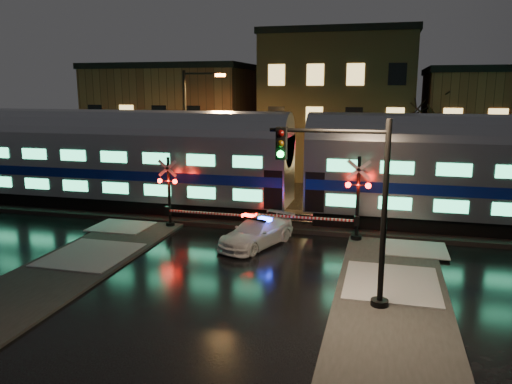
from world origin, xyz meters
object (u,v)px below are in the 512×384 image
police_car (257,232)px  streetlight (190,127)px  crossing_signal_left (175,200)px  traffic_light (353,210)px  crossing_signal_right (350,207)px

police_car → streetlight: size_ratio=0.57×
crossing_signal_left → traffic_light: size_ratio=0.84×
crossing_signal_right → traffic_light: 7.74m
police_car → crossing_signal_right: bearing=44.5°
streetlight → police_car: bearing=-51.6°
streetlight → traffic_light: bearing=-51.0°
crossing_signal_right → crossing_signal_left: crossing_signal_right is taller
crossing_signal_right → police_car: bearing=-156.8°
crossing_signal_right → crossing_signal_left: 9.18m
crossing_signal_left → streetlight: (-1.77, 6.70, 3.33)m
crossing_signal_right → streetlight: (-10.95, 6.69, 3.17)m
police_car → crossing_signal_left: crossing_signal_left is taller
traffic_light → crossing_signal_left: bearing=147.8°
traffic_light → streetlight: streetlight is taller
crossing_signal_left → streetlight: 7.69m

